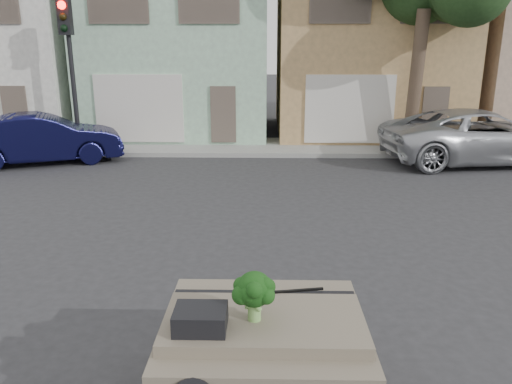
{
  "coord_description": "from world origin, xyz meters",
  "views": [
    {
      "loc": [
        0.01,
        -7.37,
        3.61
      ],
      "look_at": [
        -0.16,
        0.5,
        1.3
      ],
      "focal_mm": 35.0,
      "sensor_mm": 36.0,
      "label": 1
    }
  ],
  "objects_px": {
    "navy_sedan": "(46,163)",
    "traffic_signal": "(72,79)",
    "silver_pickup": "(477,163)",
    "broccoli": "(254,296)"
  },
  "relations": [
    {
      "from": "navy_sedan",
      "to": "silver_pickup",
      "type": "bearing_deg",
      "value": -110.06
    },
    {
      "from": "silver_pickup",
      "to": "broccoli",
      "type": "xyz_separation_m",
      "value": [
        -6.89,
        -11.62,
        1.37
      ]
    },
    {
      "from": "traffic_signal",
      "to": "broccoli",
      "type": "height_order",
      "value": "traffic_signal"
    },
    {
      "from": "navy_sedan",
      "to": "silver_pickup",
      "type": "height_order",
      "value": "silver_pickup"
    },
    {
      "from": "traffic_signal",
      "to": "navy_sedan",
      "type": "bearing_deg",
      "value": -111.27
    },
    {
      "from": "navy_sedan",
      "to": "broccoli",
      "type": "height_order",
      "value": "broccoli"
    },
    {
      "from": "navy_sedan",
      "to": "silver_pickup",
      "type": "relative_size",
      "value": 0.78
    },
    {
      "from": "traffic_signal",
      "to": "broccoli",
      "type": "xyz_separation_m",
      "value": [
        6.41,
        -12.68,
        -1.18
      ]
    },
    {
      "from": "navy_sedan",
      "to": "traffic_signal",
      "type": "distance_m",
      "value": 2.98
    },
    {
      "from": "traffic_signal",
      "to": "silver_pickup",
      "type": "bearing_deg",
      "value": -4.54
    }
  ]
}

